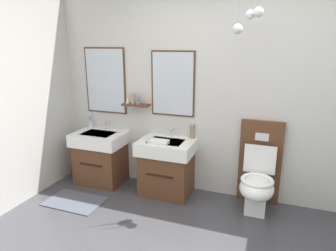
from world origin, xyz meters
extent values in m
cube|color=beige|center=(0.00, 1.67, 1.30)|extent=(4.81, 0.12, 2.61)
cube|color=#4C301E|center=(-1.71, 1.61, 1.37)|extent=(0.60, 0.02, 0.87)
cube|color=silver|center=(-1.71, 1.60, 1.37)|extent=(0.56, 0.01, 0.83)
cube|color=#4C301E|center=(-0.75, 1.61, 1.37)|extent=(0.56, 0.02, 0.80)
cube|color=silver|center=(-0.75, 1.60, 1.37)|extent=(0.52, 0.01, 0.76)
cube|color=#56331E|center=(-1.23, 1.53, 1.08)|extent=(0.36, 0.14, 0.02)
cone|color=white|center=(-1.35, 1.54, 1.14)|extent=(0.05, 0.05, 0.09)
cylinder|color=gray|center=(-1.27, 1.53, 1.17)|extent=(0.06, 0.06, 0.14)
cone|color=slate|center=(-1.19, 1.52, 1.17)|extent=(0.06, 0.06, 0.14)
sphere|color=silver|center=(0.05, 1.22, 1.98)|extent=(0.10, 0.10, 0.10)
sphere|color=silver|center=(0.15, 1.30, 2.12)|extent=(0.09, 0.09, 0.09)
sphere|color=silver|center=(0.23, 1.25, 2.13)|extent=(0.10, 0.10, 0.10)
cube|color=#474C56|center=(-1.71, 0.78, 0.01)|extent=(0.68, 0.44, 0.01)
cube|color=#56331E|center=(-1.71, 1.39, 0.27)|extent=(0.61, 0.48, 0.54)
cube|color=black|center=(-1.71, 1.14, 0.33)|extent=(0.34, 0.01, 0.02)
cube|color=white|center=(-1.71, 1.39, 0.62)|extent=(0.67, 0.52, 0.16)
cube|color=silver|center=(-1.71, 1.36, 0.69)|extent=(0.42, 0.29, 0.03)
cylinder|color=silver|center=(-1.71, 1.60, 0.76)|extent=(0.03, 0.03, 0.11)
cylinder|color=silver|center=(-1.71, 1.55, 0.80)|extent=(0.02, 0.11, 0.02)
cube|color=#56331E|center=(-0.75, 1.39, 0.27)|extent=(0.61, 0.48, 0.54)
cube|color=black|center=(-0.75, 1.14, 0.33)|extent=(0.34, 0.01, 0.02)
cube|color=white|center=(-0.75, 1.39, 0.62)|extent=(0.67, 0.52, 0.16)
cube|color=silver|center=(-0.75, 1.36, 0.69)|extent=(0.42, 0.29, 0.03)
cylinder|color=silver|center=(-0.75, 1.60, 0.76)|extent=(0.03, 0.03, 0.11)
cylinder|color=silver|center=(-0.75, 1.55, 0.80)|extent=(0.02, 0.11, 0.02)
cube|color=#56331E|center=(0.35, 1.60, 0.50)|extent=(0.48, 0.10, 1.00)
cube|color=silver|center=(0.35, 1.54, 0.82)|extent=(0.15, 0.01, 0.09)
cube|color=white|center=(0.35, 1.33, 0.17)|extent=(0.22, 0.30, 0.34)
ellipsoid|color=white|center=(0.35, 1.25, 0.32)|extent=(0.37, 0.46, 0.24)
torus|color=white|center=(0.35, 1.25, 0.42)|extent=(0.35, 0.35, 0.04)
cube|color=white|center=(0.35, 1.47, 0.57)|extent=(0.35, 0.03, 0.33)
cylinder|color=silver|center=(-1.97, 1.57, 0.75)|extent=(0.07, 0.07, 0.09)
cylinder|color=#2D84DB|center=(-1.95, 1.57, 0.81)|extent=(0.03, 0.04, 0.17)
cube|color=white|center=(-1.96, 1.56, 0.89)|extent=(0.02, 0.02, 0.03)
cylinder|color=#2D84DB|center=(-1.98, 1.57, 0.81)|extent=(0.03, 0.02, 0.17)
cube|color=white|center=(-1.97, 1.57, 0.89)|extent=(0.02, 0.02, 0.03)
cylinder|color=gray|center=(-0.49, 1.58, 0.79)|extent=(0.06, 0.06, 0.17)
cylinder|color=silver|center=(-0.49, 1.58, 0.89)|extent=(0.02, 0.02, 0.04)
cube|color=white|center=(-0.79, 1.23, 0.72)|extent=(0.22, 0.16, 0.04)
camera|label=1|loc=(0.47, -1.85, 1.83)|focal=31.75mm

